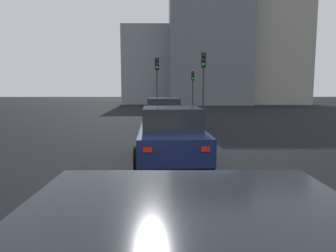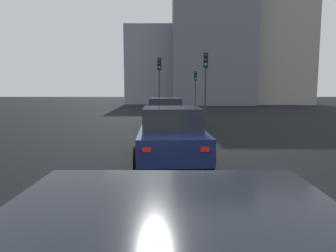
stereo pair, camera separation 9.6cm
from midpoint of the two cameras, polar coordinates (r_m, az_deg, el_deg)
The scene contains 9 objects.
ground_plane at distance 7.15m, azimuth 0.14°, elevation -10.92°, with size 160.00×160.00×0.20m, color black.
car_silver_lead at distance 15.83m, azimuth -0.93°, elevation 2.12°, with size 4.58×2.03×1.64m.
car_navy_second at distance 9.11m, azimuth 0.28°, elevation -1.55°, with size 4.48×2.19×1.56m.
traffic_light_near_left at distance 19.52m, azimuth 6.45°, elevation 9.78°, with size 0.33×0.30×4.33m.
traffic_light_near_right at distance 31.05m, azimuth 4.53°, elevation 8.10°, with size 0.32×0.30×3.87m.
traffic_light_far_left at distance 22.98m, azimuth -2.17°, elevation 9.47°, with size 0.33×0.30×4.39m.
building_facade_left at distance 49.17m, azimuth 16.43°, elevation 13.18°, with size 11.23×11.72×15.52m, color gray.
building_facade_center at distance 46.13m, azimuth 7.16°, elevation 14.57°, with size 11.93×10.79×16.69m, color slate.
building_facade_right at distance 50.21m, azimuth -2.90°, elevation 10.67°, with size 15.00×8.16×10.92m, color gray.
Camera 1 is at (-6.81, 0.15, 2.08)m, focal length 32.83 mm.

